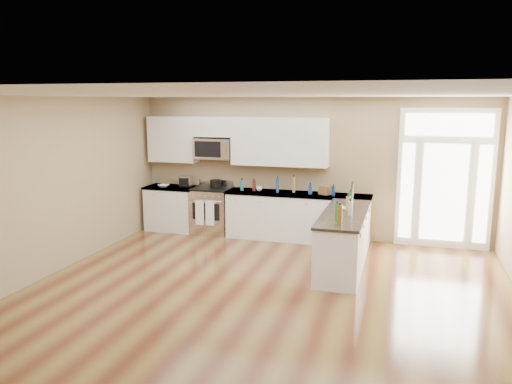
# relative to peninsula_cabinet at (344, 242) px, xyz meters

# --- Properties ---
(ground) EXTENTS (8.00, 8.00, 0.00)m
(ground) POSITION_rel_peninsula_cabinet_xyz_m (-0.93, -2.24, -0.43)
(ground) COLOR #512817
(room_shell) EXTENTS (8.00, 8.00, 8.00)m
(room_shell) POSITION_rel_peninsula_cabinet_xyz_m (-0.93, -2.24, 1.27)
(room_shell) COLOR #9A8561
(room_shell) RESTS_ON ground
(back_cabinet_left) EXTENTS (1.10, 0.66, 0.94)m
(back_cabinet_left) POSITION_rel_peninsula_cabinet_xyz_m (-3.80, 1.45, 0.00)
(back_cabinet_left) COLOR white
(back_cabinet_left) RESTS_ON ground
(back_cabinet_right) EXTENTS (2.85, 0.66, 0.94)m
(back_cabinet_right) POSITION_rel_peninsula_cabinet_xyz_m (-1.08, 1.45, 0.00)
(back_cabinet_right) COLOR white
(back_cabinet_right) RESTS_ON ground
(peninsula_cabinet) EXTENTS (0.69, 2.32, 0.94)m
(peninsula_cabinet) POSITION_rel_peninsula_cabinet_xyz_m (0.00, 0.00, 0.00)
(peninsula_cabinet) COLOR white
(peninsula_cabinet) RESTS_ON ground
(upper_cabinet_left) EXTENTS (1.04, 0.33, 0.95)m
(upper_cabinet_left) POSITION_rel_peninsula_cabinet_xyz_m (-3.81, 1.59, 1.49)
(upper_cabinet_left) COLOR white
(upper_cabinet_left) RESTS_ON room_shell
(upper_cabinet_right) EXTENTS (1.94, 0.33, 0.95)m
(upper_cabinet_right) POSITION_rel_peninsula_cabinet_xyz_m (-1.50, 1.59, 1.49)
(upper_cabinet_right) COLOR white
(upper_cabinet_right) RESTS_ON room_shell
(upper_cabinet_short) EXTENTS (0.82, 0.33, 0.40)m
(upper_cabinet_short) POSITION_rel_peninsula_cabinet_xyz_m (-2.88, 1.59, 1.77)
(upper_cabinet_short) COLOR white
(upper_cabinet_short) RESTS_ON room_shell
(microwave) EXTENTS (0.78, 0.41, 0.42)m
(microwave) POSITION_rel_peninsula_cabinet_xyz_m (-2.88, 1.56, 1.33)
(microwave) COLOR silver
(microwave) RESTS_ON room_shell
(entry_door) EXTENTS (1.70, 0.10, 2.60)m
(entry_door) POSITION_rel_peninsula_cabinet_xyz_m (1.62, 1.71, 0.87)
(entry_door) COLOR white
(entry_door) RESTS_ON ground
(kitchen_range) EXTENTS (0.78, 0.69, 1.08)m
(kitchen_range) POSITION_rel_peninsula_cabinet_xyz_m (-2.90, 1.45, 0.04)
(kitchen_range) COLOR silver
(kitchen_range) RESTS_ON ground
(stockpot) EXTENTS (0.26, 0.26, 0.18)m
(stockpot) POSITION_rel_peninsula_cabinet_xyz_m (-2.85, 1.56, 0.60)
(stockpot) COLOR black
(stockpot) RESTS_ON kitchen_range
(toaster_oven) EXTENTS (0.29, 0.24, 0.22)m
(toaster_oven) POSITION_rel_peninsula_cabinet_xyz_m (-3.50, 1.52, 0.62)
(toaster_oven) COLOR silver
(toaster_oven) RESTS_ON back_cabinet_left
(cardboard_box) EXTENTS (0.25, 0.22, 0.17)m
(cardboard_box) POSITION_rel_peninsula_cabinet_xyz_m (-0.55, 1.46, 0.59)
(cardboard_box) COLOR brown
(cardboard_box) RESTS_ON back_cabinet_right
(bowl_left) EXTENTS (0.23, 0.23, 0.05)m
(bowl_left) POSITION_rel_peninsula_cabinet_xyz_m (-3.93, 1.33, 0.53)
(bowl_left) COLOR white
(bowl_left) RESTS_ON back_cabinet_left
(bowl_peninsula) EXTENTS (0.16, 0.16, 0.05)m
(bowl_peninsula) POSITION_rel_peninsula_cabinet_xyz_m (0.01, 0.16, 0.53)
(bowl_peninsula) COLOR white
(bowl_peninsula) RESTS_ON peninsula_cabinet
(cup_counter) EXTENTS (0.13, 0.13, 0.09)m
(cup_counter) POSITION_rel_peninsula_cabinet_xyz_m (-1.88, 1.47, 0.55)
(cup_counter) COLOR white
(cup_counter) RESTS_ON back_cabinet_right
(counter_bottles) EXTENTS (2.40, 2.42, 0.31)m
(counter_bottles) POSITION_rel_peninsula_cabinet_xyz_m (-0.53, 0.66, 0.63)
(counter_bottles) COLOR #19591E
(counter_bottles) RESTS_ON back_cabinet_right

